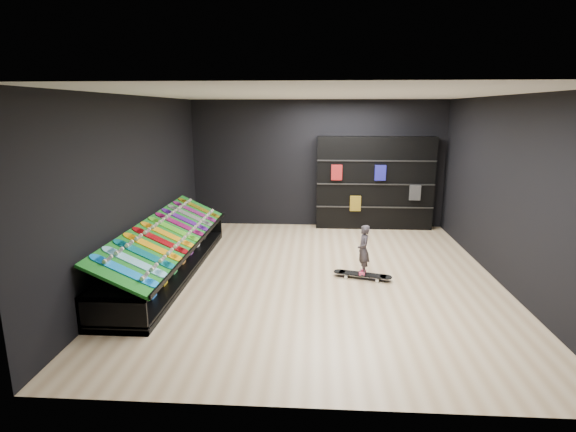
# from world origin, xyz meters

# --- Properties ---
(floor) EXTENTS (6.00, 7.00, 0.01)m
(floor) POSITION_xyz_m (0.00, 0.00, 0.00)
(floor) COLOR #CBB189
(floor) RESTS_ON ground
(ceiling) EXTENTS (6.00, 7.00, 0.01)m
(ceiling) POSITION_xyz_m (0.00, 0.00, 3.00)
(ceiling) COLOR white
(ceiling) RESTS_ON ground
(wall_back) EXTENTS (6.00, 0.02, 3.00)m
(wall_back) POSITION_xyz_m (0.00, 3.50, 1.50)
(wall_back) COLOR black
(wall_back) RESTS_ON ground
(wall_front) EXTENTS (6.00, 0.02, 3.00)m
(wall_front) POSITION_xyz_m (0.00, -3.50, 1.50)
(wall_front) COLOR black
(wall_front) RESTS_ON ground
(wall_left) EXTENTS (0.02, 7.00, 3.00)m
(wall_left) POSITION_xyz_m (-3.00, 0.00, 1.50)
(wall_left) COLOR black
(wall_left) RESTS_ON ground
(wall_right) EXTENTS (0.02, 7.00, 3.00)m
(wall_right) POSITION_xyz_m (3.00, 0.00, 1.50)
(wall_right) COLOR black
(wall_right) RESTS_ON ground
(display_rack) EXTENTS (0.90, 4.50, 0.50)m
(display_rack) POSITION_xyz_m (-2.55, 0.00, 0.25)
(display_rack) COLOR black
(display_rack) RESTS_ON ground
(turf_ramp) EXTENTS (0.92, 4.50, 0.46)m
(turf_ramp) POSITION_xyz_m (-2.50, 0.00, 0.71)
(turf_ramp) COLOR #0E5D15
(turf_ramp) RESTS_ON display_rack
(back_shelving) EXTENTS (2.71, 0.32, 2.17)m
(back_shelving) POSITION_xyz_m (1.35, 3.32, 1.09)
(back_shelving) COLOR black
(back_shelving) RESTS_ON ground
(floor_skateboard) EXTENTS (1.00, 0.47, 0.09)m
(floor_skateboard) POSITION_xyz_m (0.77, -0.08, 0.04)
(floor_skateboard) COLOR black
(floor_skateboard) RESTS_ON ground
(child) EXTENTS (0.15, 0.20, 0.50)m
(child) POSITION_xyz_m (0.77, -0.08, 0.34)
(child) COLOR black
(child) RESTS_ON floor_skateboard
(display_board_0) EXTENTS (0.93, 0.22, 0.50)m
(display_board_0) POSITION_xyz_m (-2.49, -1.90, 0.74)
(display_board_0) COLOR blue
(display_board_0) RESTS_ON turf_ramp
(display_board_1) EXTENTS (0.93, 0.22, 0.50)m
(display_board_1) POSITION_xyz_m (-2.49, -1.55, 0.74)
(display_board_1) COLOR #0CB2E5
(display_board_1) RESTS_ON turf_ramp
(display_board_2) EXTENTS (0.93, 0.22, 0.50)m
(display_board_2) POSITION_xyz_m (-2.49, -1.21, 0.74)
(display_board_2) COLOR #0C8C99
(display_board_2) RESTS_ON turf_ramp
(display_board_3) EXTENTS (0.93, 0.22, 0.50)m
(display_board_3) POSITION_xyz_m (-2.49, -0.86, 0.74)
(display_board_3) COLOR yellow
(display_board_3) RESTS_ON turf_ramp
(display_board_4) EXTENTS (0.93, 0.22, 0.50)m
(display_board_4) POSITION_xyz_m (-2.49, -0.52, 0.74)
(display_board_4) COLOR red
(display_board_4) RESTS_ON turf_ramp
(display_board_5) EXTENTS (0.93, 0.22, 0.50)m
(display_board_5) POSITION_xyz_m (-2.49, -0.17, 0.74)
(display_board_5) COLOR orange
(display_board_5) RESTS_ON turf_ramp
(display_board_6) EXTENTS (0.93, 0.22, 0.50)m
(display_board_6) POSITION_xyz_m (-2.49, 0.17, 0.74)
(display_board_6) COLOR green
(display_board_6) RESTS_ON turf_ramp
(display_board_7) EXTENTS (0.93, 0.22, 0.50)m
(display_board_7) POSITION_xyz_m (-2.49, 0.52, 0.74)
(display_board_7) COLOR #E5198C
(display_board_7) RESTS_ON turf_ramp
(display_board_8) EXTENTS (0.93, 0.22, 0.50)m
(display_board_8) POSITION_xyz_m (-2.49, 0.86, 0.74)
(display_board_8) COLOR purple
(display_board_8) RESTS_ON turf_ramp
(display_board_9) EXTENTS (0.93, 0.22, 0.50)m
(display_board_9) POSITION_xyz_m (-2.49, 1.21, 0.74)
(display_board_9) COLOR black
(display_board_9) RESTS_ON turf_ramp
(display_board_10) EXTENTS (0.93, 0.22, 0.50)m
(display_board_10) POSITION_xyz_m (-2.49, 1.55, 0.74)
(display_board_10) COLOR #2626BF
(display_board_10) RESTS_ON turf_ramp
(display_board_11) EXTENTS (0.93, 0.22, 0.50)m
(display_board_11) POSITION_xyz_m (-2.49, 1.90, 0.74)
(display_board_11) COLOR yellow
(display_board_11) RESTS_ON turf_ramp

